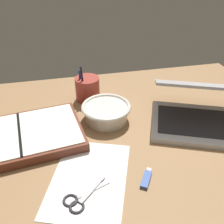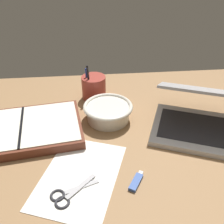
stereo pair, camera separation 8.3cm
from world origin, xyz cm
name	(u,v)px [view 1 (the left image)]	position (x,y,z in cm)	size (l,w,h in cm)	color
desk_top	(112,143)	(0.00, 0.00, 1.00)	(140.00, 100.00, 2.00)	#936D47
laptop	(204,111)	(33.51, 3.00, 7.05)	(43.63, 40.67, 17.63)	#B7B7BC
bowl	(106,112)	(0.58, 12.21, 5.47)	(17.72, 17.72, 6.21)	silver
pen_cup	(87,89)	(-3.94, 28.30, 6.79)	(9.73, 9.73, 15.07)	#9E382D
planner	(21,137)	(-28.83, 6.49, 3.71)	(42.25, 30.25, 3.61)	brown
scissors	(78,200)	(-13.09, -20.39, 2.34)	(12.77, 10.22, 0.80)	#B7B7BC
paper_sheet_front	(89,178)	(-9.41, -13.76, 2.08)	(20.09, 28.76, 0.16)	white
usb_drive	(146,179)	(5.64, -17.79, 2.50)	(5.16, 6.96, 1.00)	#33519E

